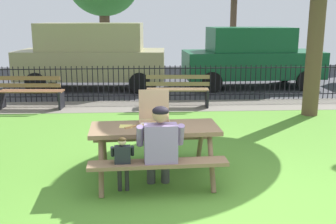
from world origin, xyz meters
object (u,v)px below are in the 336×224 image
Objects in this scene: pizza_box_open at (155,119)px; child_at_table at (123,159)px; adult_at_table at (160,145)px; park_bench_center at (178,91)px; parked_car_left at (92,55)px; parked_car_center at (251,57)px; park_bench_left at (31,93)px; picnic_table_foreground at (155,138)px; pizza_slice_on_table at (127,126)px.

pizza_box_open is 0.84m from child_at_table.
park_bench_center is (0.65, 5.20, -0.24)m from adult_at_table.
parked_car_left is 1.05× the size of parked_car_center.
park_bench_left is at bearing -155.54° from parked_car_center.
pizza_box_open is at bearing 54.93° from child_at_table.
child_at_table reaches higher than picnic_table_foreground.
pizza_box_open is 4.71m from park_bench_center.
child_at_table is 0.50× the size of park_bench_left.
park_bench_center is at bearing 77.83° from child_at_table.
child_at_table is 0.50× the size of park_bench_center.
parked_car_left reaches higher than picnic_table_foreground.
parked_car_center is (2.64, 2.89, 0.59)m from park_bench_center.
pizza_box_open is at bearing -98.60° from park_bench_center.
pizza_box_open is 7.74m from parked_car_left.
pizza_slice_on_table is at bearing -174.95° from pizza_box_open.
pizza_box_open is 1.76× the size of pizza_slice_on_table.
child_at_table is 8.28m from parked_car_left.
pizza_box_open is (0.01, 0.06, 0.27)m from picnic_table_foreground.
picnic_table_foreground is at bearing -57.40° from park_bench_left.
pizza_box_open is 0.61× the size of child_at_table.
parked_car_center is (3.77, 8.14, 0.51)m from child_at_table.
park_bench_center is 3.96m from parked_car_center.
adult_at_table is 0.25× the size of parked_car_left.
parked_car_center is at bearing 63.72° from pizza_slice_on_table.
park_bench_left reaches higher than child_at_table.
parked_car_center is at bearing 65.14° from child_at_table.
parked_car_left is at bearing 103.35° from picnic_table_foreground.
parked_car_center is at bearing 47.57° from park_bench_center.
pizza_slice_on_table is at bearing -79.42° from parked_car_left.
adult_at_table is 8.31m from parked_car_left.
parked_car_left is (-2.51, 2.89, 0.68)m from park_bench_center.
pizza_slice_on_table is at bearing 86.17° from child_at_table.
picnic_table_foreground is 6.70× the size of pizza_slice_on_table.
pizza_slice_on_table is 0.06× the size of parked_car_left.
pizza_slice_on_table is (-0.39, -0.03, -0.09)m from pizza_box_open.
parked_car_left reaches higher than pizza_slice_on_table.
adult_at_table is 5.24m from park_bench_center.
pizza_box_open reaches higher than picnic_table_foreground.
adult_at_table is at bearing -77.05° from parked_car_left.
parked_car_center is at bearing 66.06° from pizza_box_open.
pizza_slice_on_table is at bearing -60.76° from park_bench_left.
parked_car_center is at bearing 66.20° from picnic_table_foreground.
parked_car_left reaches higher than parked_car_center.
picnic_table_foreground is 4.75m from park_bench_center.
pizza_box_open reaches higher than adult_at_table.
pizza_box_open is at bearing -76.51° from parked_car_left.
adult_at_table reaches higher than pizza_slice_on_table.
park_bench_left is 7.00m from parked_car_center.
pizza_slice_on_table is (-0.39, 0.02, 0.18)m from picnic_table_foreground.
picnic_table_foreground is at bearing -3.55° from pizza_slice_on_table.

